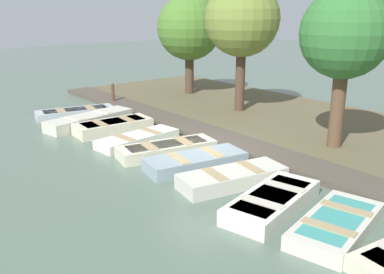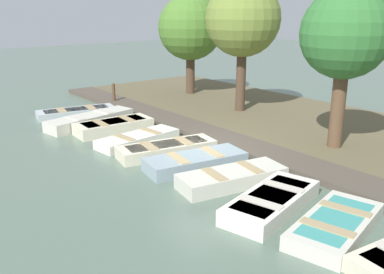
{
  "view_description": "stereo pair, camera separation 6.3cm",
  "coord_description": "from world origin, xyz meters",
  "px_view_note": "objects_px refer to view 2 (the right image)",
  "views": [
    {
      "loc": [
        8.04,
        9.51,
        4.4
      ],
      "look_at": [
        0.35,
        -0.01,
        0.65
      ],
      "focal_mm": 40.0,
      "sensor_mm": 36.0,
      "label": 1
    },
    {
      "loc": [
        7.99,
        9.55,
        4.4
      ],
      "look_at": [
        0.35,
        -0.01,
        0.65
      ],
      "focal_mm": 40.0,
      "sensor_mm": 36.0,
      "label": 2
    }
  ],
  "objects_px": {
    "rowboat_6": "(232,177)",
    "park_tree_left": "(243,20)",
    "rowboat_5": "(195,161)",
    "rowboat_0": "(76,112)",
    "rowboat_4": "(167,149)",
    "rowboat_1": "(90,120)",
    "rowboat_7": "(272,202)",
    "rowboat_8": "(336,225)",
    "rowboat_3": "(138,139)",
    "rowboat_2": "(114,126)",
    "mooring_post_near": "(114,94)",
    "park_tree_center": "(345,35)",
    "park_tree_far_left": "(190,28)"
  },
  "relations": [
    {
      "from": "rowboat_7",
      "to": "rowboat_1",
      "type": "bearing_deg",
      "value": -103.9
    },
    {
      "from": "rowboat_6",
      "to": "mooring_post_near",
      "type": "distance_m",
      "value": 10.52
    },
    {
      "from": "mooring_post_near",
      "to": "rowboat_7",
      "type": "bearing_deg",
      "value": 78.0
    },
    {
      "from": "rowboat_7",
      "to": "rowboat_2",
      "type": "bearing_deg",
      "value": -105.76
    },
    {
      "from": "park_tree_center",
      "to": "rowboat_0",
      "type": "bearing_deg",
      "value": -64.46
    },
    {
      "from": "mooring_post_near",
      "to": "park_tree_left",
      "type": "relative_size",
      "value": 0.19
    },
    {
      "from": "rowboat_4",
      "to": "rowboat_5",
      "type": "distance_m",
      "value": 1.42
    },
    {
      "from": "rowboat_3",
      "to": "park_tree_center",
      "type": "relative_size",
      "value": 0.59
    },
    {
      "from": "rowboat_1",
      "to": "park_tree_far_left",
      "type": "bearing_deg",
      "value": -173.5
    },
    {
      "from": "rowboat_3",
      "to": "park_tree_left",
      "type": "height_order",
      "value": "park_tree_left"
    },
    {
      "from": "rowboat_2",
      "to": "rowboat_8",
      "type": "relative_size",
      "value": 1.0
    },
    {
      "from": "rowboat_1",
      "to": "park_tree_far_left",
      "type": "distance_m",
      "value": 7.5
    },
    {
      "from": "rowboat_5",
      "to": "park_tree_left",
      "type": "relative_size",
      "value": 0.56
    },
    {
      "from": "rowboat_3",
      "to": "rowboat_6",
      "type": "distance_m",
      "value": 4.5
    },
    {
      "from": "rowboat_3",
      "to": "rowboat_6",
      "type": "height_order",
      "value": "rowboat_6"
    },
    {
      "from": "rowboat_0",
      "to": "rowboat_6",
      "type": "relative_size",
      "value": 1.1
    },
    {
      "from": "rowboat_8",
      "to": "rowboat_3",
      "type": "bearing_deg",
      "value": -103.41
    },
    {
      "from": "rowboat_0",
      "to": "rowboat_8",
      "type": "height_order",
      "value": "rowboat_8"
    },
    {
      "from": "rowboat_8",
      "to": "mooring_post_near",
      "type": "xyz_separation_m",
      "value": [
        -2.28,
        -13.34,
        0.34
      ]
    },
    {
      "from": "rowboat_2",
      "to": "park_tree_center",
      "type": "distance_m",
      "value": 8.37
    },
    {
      "from": "rowboat_2",
      "to": "rowboat_0",
      "type": "bearing_deg",
      "value": -85.24
    },
    {
      "from": "rowboat_4",
      "to": "rowboat_5",
      "type": "height_order",
      "value": "rowboat_5"
    },
    {
      "from": "rowboat_3",
      "to": "park_tree_left",
      "type": "xyz_separation_m",
      "value": [
        -5.58,
        -0.81,
        3.72
      ]
    },
    {
      "from": "rowboat_1",
      "to": "rowboat_7",
      "type": "bearing_deg",
      "value": 79.28
    },
    {
      "from": "rowboat_3",
      "to": "rowboat_5",
      "type": "distance_m",
      "value": 2.98
    },
    {
      "from": "rowboat_4",
      "to": "mooring_post_near",
      "type": "distance_m",
      "value": 7.64
    },
    {
      "from": "rowboat_2",
      "to": "rowboat_7",
      "type": "xyz_separation_m",
      "value": [
        0.27,
        7.78,
        -0.02
      ]
    },
    {
      "from": "rowboat_1",
      "to": "rowboat_8",
      "type": "bearing_deg",
      "value": 80.56
    },
    {
      "from": "rowboat_2",
      "to": "park_tree_left",
      "type": "distance_m",
      "value": 6.71
    },
    {
      "from": "rowboat_7",
      "to": "park_tree_left",
      "type": "distance_m",
      "value": 9.74
    },
    {
      "from": "rowboat_2",
      "to": "rowboat_4",
      "type": "distance_m",
      "value": 3.25
    },
    {
      "from": "rowboat_1",
      "to": "rowboat_8",
      "type": "distance_m",
      "value": 10.66
    },
    {
      "from": "park_tree_far_left",
      "to": "rowboat_2",
      "type": "bearing_deg",
      "value": 28.41
    },
    {
      "from": "rowboat_1",
      "to": "rowboat_7",
      "type": "distance_m",
      "value": 9.17
    },
    {
      "from": "rowboat_1",
      "to": "rowboat_8",
      "type": "height_order",
      "value": "rowboat_1"
    },
    {
      "from": "rowboat_7",
      "to": "park_tree_far_left",
      "type": "relative_size",
      "value": 0.6
    },
    {
      "from": "rowboat_6",
      "to": "park_tree_left",
      "type": "relative_size",
      "value": 0.55
    },
    {
      "from": "rowboat_6",
      "to": "rowboat_8",
      "type": "distance_m",
      "value": 3.07
    },
    {
      "from": "mooring_post_near",
      "to": "park_tree_left",
      "type": "height_order",
      "value": "park_tree_left"
    },
    {
      "from": "rowboat_0",
      "to": "rowboat_4",
      "type": "distance_m",
      "value": 6.35
    },
    {
      "from": "rowboat_0",
      "to": "rowboat_5",
      "type": "relative_size",
      "value": 1.08
    },
    {
      "from": "rowboat_0",
      "to": "rowboat_3",
      "type": "height_order",
      "value": "rowboat_0"
    },
    {
      "from": "rowboat_0",
      "to": "rowboat_4",
      "type": "height_order",
      "value": "rowboat_4"
    },
    {
      "from": "rowboat_3",
      "to": "rowboat_8",
      "type": "height_order",
      "value": "rowboat_8"
    },
    {
      "from": "rowboat_6",
      "to": "mooring_post_near",
      "type": "xyz_separation_m",
      "value": [
        -2.23,
        -10.27,
        0.31
      ]
    },
    {
      "from": "park_tree_far_left",
      "to": "park_tree_left",
      "type": "xyz_separation_m",
      "value": [
        0.7,
        4.28,
        0.51
      ]
    },
    {
      "from": "park_tree_left",
      "to": "park_tree_far_left",
      "type": "bearing_deg",
      "value": -99.32
    },
    {
      "from": "park_tree_center",
      "to": "rowboat_2",
      "type": "bearing_deg",
      "value": -54.85
    },
    {
      "from": "rowboat_1",
      "to": "mooring_post_near",
      "type": "xyz_separation_m",
      "value": [
        -2.49,
        -2.68,
        0.29
      ]
    },
    {
      "from": "rowboat_2",
      "to": "park_tree_left",
      "type": "bearing_deg",
      "value": 174.44
    }
  ]
}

